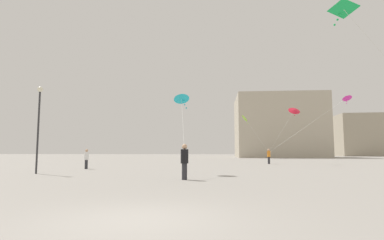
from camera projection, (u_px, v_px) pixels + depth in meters
name	position (u px, v px, depth m)	size (l,w,h in m)	color
ground_plane	(136.00, 220.00, 6.59)	(300.00, 300.00, 0.00)	gray
person_in_black	(185.00, 160.00, 16.01)	(0.40, 0.40, 1.83)	#2D2D33
person_in_orange	(269.00, 156.00, 35.92)	(0.38, 0.38, 1.76)	#2D2D33
person_in_white	(86.00, 158.00, 25.68)	(0.36, 0.36, 1.64)	#2D2D33
kite_lime_diamond	(245.00, 118.00, 37.91)	(2.95, 1.90, 4.60)	#8CD12D
kite_emerald_delta	(345.00, 13.00, 14.35)	(4.37, 1.83, 7.01)	green
kite_crimson_diamond	(294.00, 110.00, 36.01)	(3.73, 1.28, 5.37)	red
kite_magenta_diamond	(346.00, 99.00, 32.20)	(8.06, 4.39, 5.95)	#D12899
kite_cyan_diamond	(182.00, 99.00, 20.90)	(1.32, 5.13, 4.03)	#1EB2C6
building_left_hall	(278.00, 127.00, 76.82)	(20.38, 17.63, 14.81)	#B2A893
lamppost_west	(39.00, 116.00, 20.50)	(0.36, 0.36, 5.73)	#2D2D30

